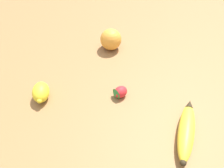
{
  "coord_description": "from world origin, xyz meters",
  "views": [
    {
      "loc": [
        -0.16,
        -0.42,
        0.49
      ],
      "look_at": [
        -0.04,
        0.03,
        0.03
      ],
      "focal_mm": 35.0,
      "sensor_mm": 36.0,
      "label": 1
    }
  ],
  "objects_px": {
    "strawberry": "(119,92)",
    "lemon": "(41,92)",
    "banana": "(186,130)",
    "orange": "(111,39)"
  },
  "relations": [
    {
      "from": "orange",
      "to": "lemon",
      "type": "relative_size",
      "value": 0.98
    },
    {
      "from": "orange",
      "to": "lemon",
      "type": "distance_m",
      "value": 0.32
    },
    {
      "from": "banana",
      "to": "orange",
      "type": "distance_m",
      "value": 0.43
    },
    {
      "from": "orange",
      "to": "banana",
      "type": "bearing_deg",
      "value": -78.11
    },
    {
      "from": "orange",
      "to": "strawberry",
      "type": "height_order",
      "value": "orange"
    },
    {
      "from": "banana",
      "to": "strawberry",
      "type": "bearing_deg",
      "value": 69.23
    },
    {
      "from": "banana",
      "to": "lemon",
      "type": "height_order",
      "value": "lemon"
    },
    {
      "from": "orange",
      "to": "strawberry",
      "type": "bearing_deg",
      "value": -98.94
    },
    {
      "from": "strawberry",
      "to": "lemon",
      "type": "height_order",
      "value": "lemon"
    },
    {
      "from": "strawberry",
      "to": "orange",
      "type": "bearing_deg",
      "value": -122.44
    }
  ]
}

